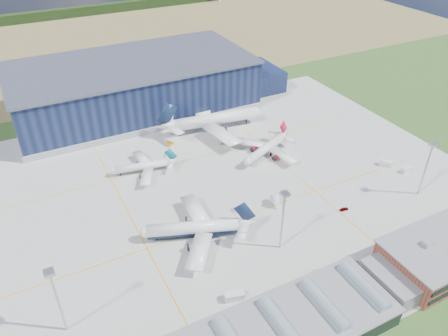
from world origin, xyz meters
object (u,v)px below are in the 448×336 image
light_mast_west (55,292)px  gse_van_a (234,296)px  light_mast_center (283,212)px  light_mast_east (428,161)px  airliner_widebody (215,113)px  car_a (344,209)px  gse_van_c (407,170)px  gse_tug_c (170,144)px  gse_cart_a (200,231)px  car_b (417,237)px  airliner_navy (193,222)px  airstair (274,201)px  gse_tug_b (318,274)px  hangar (139,87)px  airliner_regional (141,163)px  airliner_red (265,145)px

light_mast_west → gse_van_a: size_ratio=3.96×
light_mast_west → light_mast_center: same height
light_mast_east → airliner_widebody: 97.02m
airliner_widebody → car_a: (14.80, -78.90, -8.13)m
gse_van_c → gse_tug_c: bearing=52.0°
gse_cart_a → car_b: 75.05m
airliner_navy → car_a: size_ratio=11.69×
airstair → car_b: airstair is taller
light_mast_west → gse_van_c: (142.74, 13.23, -14.34)m
light_mast_center → gse_van_a: 30.43m
gse_tug_b → gse_tug_c: size_ratio=0.92×
light_mast_west → light_mast_center: (70.00, 0.00, 0.00)m
hangar → gse_cart_a: bearing=-97.4°
light_mast_east → gse_cart_a: light_mast_east is taller
light_mast_center → car_a: light_mast_center is taller
gse_van_a → airstair: (35.00, 32.41, 0.34)m
airliner_regional → gse_van_c: size_ratio=6.32×
airliner_widebody → gse_tug_c: 27.11m
car_a → airstair: bearing=60.0°
light_mast_east → gse_van_a: bearing=-172.3°
airliner_red → gse_cart_a: bearing=10.3°
light_mast_east → airliner_widebody: light_mast_east is taller
hangar → airliner_navy: size_ratio=3.58×
gse_cart_a → airliner_regional: bearing=75.6°
light_mast_east → gse_tug_c: size_ratio=6.93×
airliner_widebody → car_a: airliner_widebody is taller
light_mast_east → airliner_widebody: bearing=119.4°
airliner_red → airliner_regional: 54.53m
airliner_regional → airliner_red: bearing=177.8°
light_mast_west → gse_van_c: bearing=5.3°
light_mast_center → airliner_regional: light_mast_center is taller
gse_van_a → gse_van_c: (96.81, 25.30, -0.18)m
airliner_widebody → light_mast_east: bearing=-53.7°
light_mast_center → gse_tug_b: size_ratio=7.53×
hangar → gse_tug_c: hangar is taller
airliner_navy → airstair: bearing=-155.5°
light_mast_east → airstair: bearing=159.4°
light_mast_west → gse_tug_b: light_mast_west is taller
car_b → light_mast_center: bearing=71.7°
car_b → hangar: bearing=23.6°
hangar → light_mast_west: bearing=-116.7°
airliner_regional → car_a: size_ratio=8.28×
hangar → gse_tug_c: bearing=-91.2°
hangar → gse_tug_c: size_ratio=43.69×
light_mast_east → gse_tug_b: (-61.51, -16.00, -14.77)m
gse_tug_b → gse_van_a: 27.84m
airliner_regional → light_mast_east: bearing=155.9°
light_mast_west → gse_van_a: (45.93, -12.08, -14.17)m
airliner_widebody → airstair: 64.71m
airliner_navy → gse_cart_a: size_ratio=12.42×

